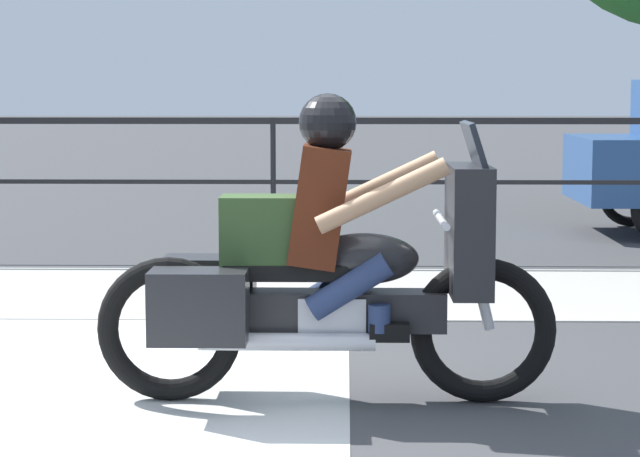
% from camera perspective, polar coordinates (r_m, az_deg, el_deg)
% --- Properties ---
extents(ground_plane, '(120.00, 120.00, 0.00)m').
position_cam_1_polar(ground_plane, '(6.46, -4.85, -7.90)').
color(ground_plane, '#424244').
extents(sidewalk_band, '(44.00, 2.40, 0.01)m').
position_cam_1_polar(sidewalk_band, '(9.78, -2.76, -2.90)').
color(sidewalk_band, '#B7B2A8').
rests_on(sidewalk_band, ground).
extents(crosswalk_band, '(3.43, 6.00, 0.01)m').
position_cam_1_polar(crosswalk_band, '(6.46, -14.20, -8.05)').
color(crosswalk_band, silver).
rests_on(crosswalk_band, ground).
extents(fence_railing, '(36.00, 0.05, 1.32)m').
position_cam_1_polar(fence_railing, '(11.50, -2.16, 3.68)').
color(fence_railing, black).
rests_on(fence_railing, ground).
extents(motorcycle, '(2.35, 0.76, 1.57)m').
position_cam_1_polar(motorcycle, '(6.32, 0.27, -1.86)').
color(motorcycle, black).
rests_on(motorcycle, ground).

